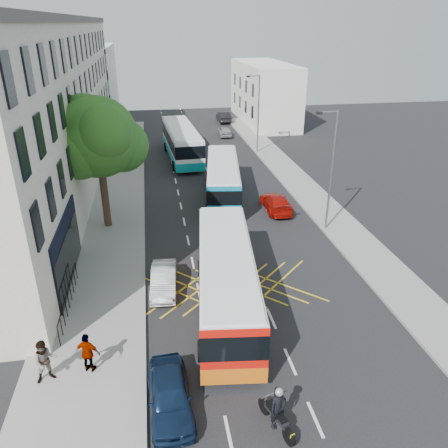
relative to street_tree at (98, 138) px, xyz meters
name	(u,v)px	position (x,y,z in m)	size (l,w,h in m)	color
ground	(290,362)	(8.51, -14.97, -6.29)	(120.00, 120.00, 0.00)	black
pavement_left	(109,226)	(0.01, 0.03, -6.22)	(5.00, 70.00, 0.15)	gray
pavement_right	(326,211)	(16.01, 0.03, -6.22)	(3.00, 70.00, 0.15)	gray
terrace_main	(38,107)	(-5.49, 9.52, 0.46)	(8.30, 45.00, 13.50)	beige
terrace_far	(85,83)	(-5.49, 40.03, -1.29)	(8.00, 20.00, 10.00)	silver
building_right	(264,93)	(19.51, 33.03, -2.29)	(6.00, 18.00, 8.00)	silver
street_tree	(98,138)	(0.00, 0.00, 0.00)	(6.30, 5.70, 8.80)	#382619
lamp_near	(331,166)	(14.71, -2.97, -1.68)	(1.45, 0.15, 8.00)	slate
lamp_far	(258,110)	(14.71, 17.03, -1.68)	(1.45, 0.15, 8.00)	slate
railings	(68,298)	(-1.19, -9.67, -5.57)	(0.08, 5.60, 1.14)	black
bus_near	(226,279)	(6.52, -10.66, -4.63)	(3.91, 11.45, 3.16)	silver
bus_mid	(223,179)	(8.86, 4.32, -4.72)	(4.01, 10.88, 2.99)	silver
bus_far	(182,142)	(6.48, 16.06, -4.52)	(3.48, 12.10, 3.36)	silver
motorbike	(277,410)	(7.01, -18.08, -5.41)	(0.88, 2.03, 1.87)	black
parked_car_blue	(170,395)	(3.39, -16.58, -5.63)	(1.56, 3.88, 1.32)	#0D1D37
parked_car_silver	(164,280)	(3.51, -8.57, -5.68)	(1.29, 3.70, 1.22)	#AAADB2
red_hatchback	(276,202)	(12.39, 0.97, -5.66)	(1.77, 4.36, 1.27)	#B20F07
distant_car_grey	(189,134)	(7.98, 24.17, -5.59)	(2.33, 5.06, 1.41)	#3D3F44
distant_car_silver	(225,131)	(12.54, 25.09, -5.67)	(1.46, 3.64, 1.24)	#93959A
distant_car_dark	(224,117)	(13.85, 33.59, -5.56)	(1.56, 4.47, 1.47)	black
pedestrian_near	(45,361)	(-1.29, -14.48, -5.21)	(0.90, 0.70, 1.86)	gray
pedestrian_far	(88,353)	(0.28, -14.23, -5.25)	(1.04, 0.43, 1.78)	gray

